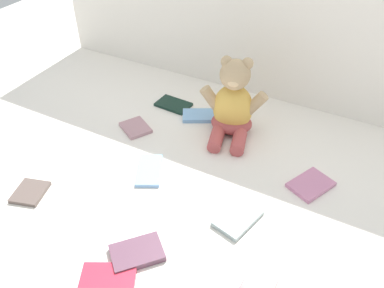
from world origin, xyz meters
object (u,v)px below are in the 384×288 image
book_case_8 (257,288)px  book_case_5 (149,170)px  book_case_10 (173,105)px  book_case_1 (107,283)px  teddy_bear (233,106)px  book_case_3 (310,185)px  book_case_2 (30,192)px  book_case_9 (137,253)px  book_case_6 (238,218)px  book_case_7 (136,128)px  book_case_0 (198,116)px

book_case_8 → book_case_5: bearing=-25.9°
book_case_10 → book_case_1: bearing=-158.1°
teddy_bear → book_case_3: teddy_bear is taller
book_case_2 → book_case_9: (0.39, -0.03, 0.00)m
book_case_6 → book_case_7: bearing=170.0°
book_case_1 → book_case_7: size_ratio=1.25×
book_case_3 → book_case_6: (-0.14, -0.21, 0.00)m
book_case_2 → book_case_5: (0.25, 0.24, 0.00)m
book_case_1 → book_case_5: same height
book_case_0 → book_case_1: book_case_0 is taller
book_case_3 → book_case_5: 0.48m
book_case_0 → book_case_6: (0.31, -0.37, -0.00)m
teddy_bear → book_case_2: 0.67m
book_case_1 → book_case_5: bearing=170.9°
book_case_5 → book_case_8: 0.48m
teddy_bear → book_case_2: size_ratio=2.88×
book_case_6 → book_case_9: size_ratio=1.04×
teddy_bear → book_case_6: bearing=-79.0°
book_case_8 → teddy_bear: bearing=-59.7°
book_case_9 → book_case_0: bearing=-35.1°
book_case_5 → book_case_9: size_ratio=1.09×
book_case_7 → book_case_8: bearing=87.5°
book_case_2 → book_case_10: book_case_2 is taller
book_case_2 → book_case_6: book_case_6 is taller
book_case_0 → book_case_8: bearing=-169.9°
book_case_10 → book_case_5: bearing=-157.9°
book_case_8 → book_case_6: bearing=-54.3°
book_case_3 → book_case_6: size_ratio=0.94×
teddy_bear → book_case_0: 0.17m
book_case_7 → book_case_5: bearing=75.1°
book_case_0 → book_case_8: size_ratio=1.12×
book_case_6 → book_case_0: bearing=143.7°
book_case_0 → book_case_10: bearing=50.5°
book_case_3 → book_case_1: bearing=83.6°
book_case_6 → book_case_9: (-0.17, -0.22, 0.00)m
book_case_0 → book_case_10: (-0.12, 0.02, -0.00)m
teddy_bear → book_case_10: (-0.25, 0.04, -0.10)m
teddy_bear → book_case_0: size_ratio=2.42×
book_case_3 → book_case_7: same height
book_case_7 → book_case_10: size_ratio=0.81×
book_case_3 → book_case_9: 0.53m
book_case_1 → book_case_9: 0.10m
teddy_bear → book_case_1: (-0.01, -0.67, -0.09)m
book_case_1 → book_case_3: same height
book_case_0 → book_case_5: book_case_0 is taller
book_case_2 → book_case_8: size_ratio=0.94×
book_case_3 → book_case_9: bearing=79.5°
book_case_0 → book_case_6: 0.49m
teddy_bear → book_case_7: bearing=-169.1°
book_case_0 → book_case_3: bearing=-137.8°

